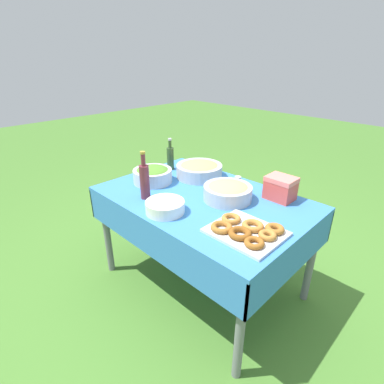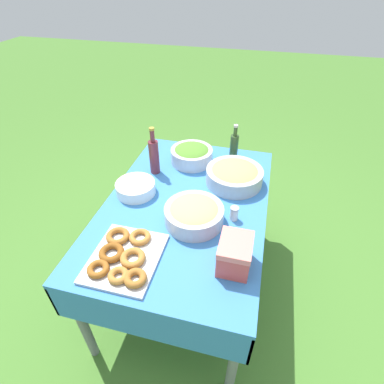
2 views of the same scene
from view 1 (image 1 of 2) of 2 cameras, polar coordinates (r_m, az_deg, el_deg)
ground_plane at (r=2.41m, az=1.86°, el=-16.81°), size 14.00×14.00×0.00m
picnic_table at (r=2.04m, az=2.11°, el=-3.28°), size 1.38×0.92×0.74m
salad_bowl at (r=2.23m, az=-7.52°, el=3.38°), size 0.29×0.29×0.12m
pasta_bowl at (r=1.96m, az=6.81°, el=0.17°), size 0.32×0.32×0.11m
donut_platter at (r=1.62m, az=10.33°, el=-7.25°), size 0.37×0.32×0.05m
plate_stack at (r=1.80m, az=-5.15°, el=-2.81°), size 0.24×0.24×0.07m
olive_oil_bottle at (r=2.46m, az=-4.15°, el=6.59°), size 0.06×0.06×0.26m
wine_bottle at (r=1.96m, az=-9.02°, el=2.21°), size 0.06×0.06×0.32m
bread_bowl at (r=2.31m, az=1.38°, el=4.34°), size 0.35×0.35×0.12m
cooler_box at (r=2.03m, az=16.49°, el=0.74°), size 0.18×0.15×0.15m
salt_shaker at (r=2.15m, az=8.70°, el=1.93°), size 0.05×0.05×0.08m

